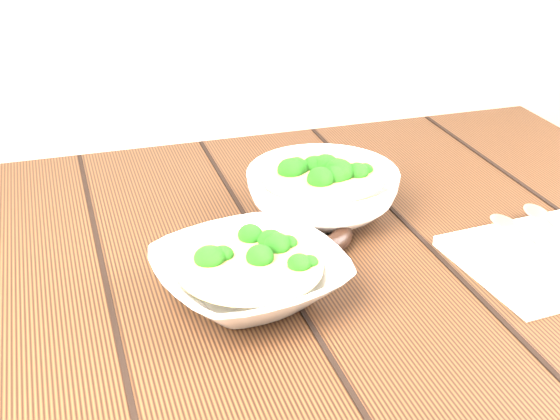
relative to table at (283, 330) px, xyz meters
name	(u,v)px	position (x,y,z in m)	size (l,w,h in m)	color
table	(283,330)	(0.00, 0.00, 0.00)	(1.20, 0.80, 0.75)	#331D0E
soup_bowl_front	(250,275)	(-0.07, -0.09, 0.15)	(0.25, 0.25, 0.06)	white
soup_bowl_back	(322,191)	(0.08, 0.08, 0.16)	(0.27, 0.27, 0.07)	white
trivet	(310,233)	(0.04, 0.01, 0.13)	(0.11, 0.11, 0.03)	black
napkin	(554,257)	(0.31, -0.13, 0.13)	(0.23, 0.19, 0.01)	beige
spoon_left	(522,236)	(0.29, -0.08, 0.14)	(0.03, 0.19, 0.01)	#B1AE9D
spoon_right	(550,225)	(0.34, -0.07, 0.14)	(0.05, 0.19, 0.01)	#B1AE9D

